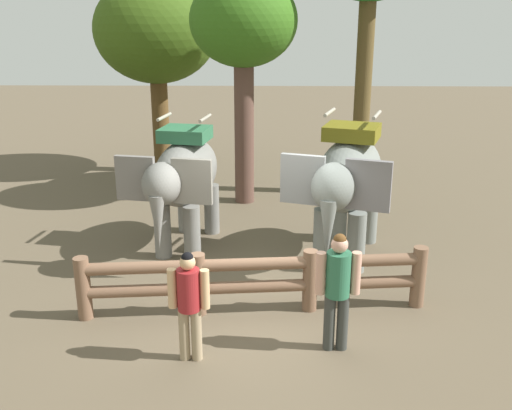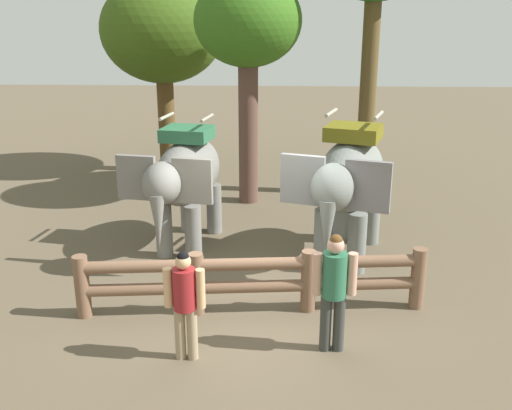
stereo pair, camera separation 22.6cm
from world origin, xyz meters
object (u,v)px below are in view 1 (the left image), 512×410
at_px(elephant_near_left, 184,177).
at_px(tourist_man_in_blue, 338,284).
at_px(tourist_woman_in_black, 189,299).
at_px(tree_far_right, 244,27).
at_px(tree_back_center, 156,32).
at_px(elephant_center, 347,179).
at_px(log_fence, 254,278).

xyz_separation_m(elephant_near_left, tourist_man_in_blue, (2.68, -3.80, -0.49)).
relative_size(elephant_near_left, tourist_woman_in_black, 1.98).
distance_m(elephant_near_left, tourist_woman_in_black, 4.19).
relative_size(tourist_man_in_blue, tree_far_right, 0.32).
xyz_separation_m(tourist_woman_in_black, tree_back_center, (-2.14, 10.25, 3.17)).
distance_m(tourist_woman_in_black, tree_back_center, 10.93).
relative_size(tourist_woman_in_black, tree_far_right, 0.29).
relative_size(elephant_center, tourist_woman_in_black, 2.11).
xyz_separation_m(log_fence, tree_back_center, (-3.01, 8.85, 3.51)).
bearing_deg(elephant_center, tree_back_center, 125.76).
xyz_separation_m(log_fence, tree_far_right, (-0.38, 5.87, 3.72)).
bearing_deg(tourist_woman_in_black, tree_back_center, 101.77).
xyz_separation_m(elephant_near_left, tree_back_center, (-1.53, 6.14, 2.58)).
height_order(elephant_center, tourist_man_in_blue, elephant_center).
bearing_deg(tourist_man_in_blue, elephant_center, 80.80).
xyz_separation_m(elephant_center, tourist_man_in_blue, (-0.54, -3.34, -0.58)).
relative_size(tree_back_center, tree_far_right, 1.02).
height_order(tourist_woman_in_black, tree_back_center, tree_back_center).
bearing_deg(elephant_near_left, tree_far_right, 70.72).
height_order(log_fence, tree_far_right, tree_far_right).
distance_m(elephant_center, tourist_man_in_blue, 3.44).
distance_m(elephant_center, tree_back_center, 8.50).
height_order(elephant_center, tree_far_right, tree_far_right).
bearing_deg(tourist_woman_in_black, log_fence, 57.94).
height_order(tourist_woman_in_black, tourist_man_in_blue, tourist_man_in_blue).
xyz_separation_m(elephant_near_left, elephant_center, (3.22, -0.45, 0.09)).
bearing_deg(elephant_center, tourist_woman_in_black, -125.61).
relative_size(elephant_near_left, tree_back_center, 0.57).
bearing_deg(tree_far_right, elephant_center, -59.59).
bearing_deg(tree_far_right, log_fence, -86.32).
height_order(elephant_center, tourist_woman_in_black, elephant_center).
height_order(elephant_near_left, tree_back_center, tree_back_center).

